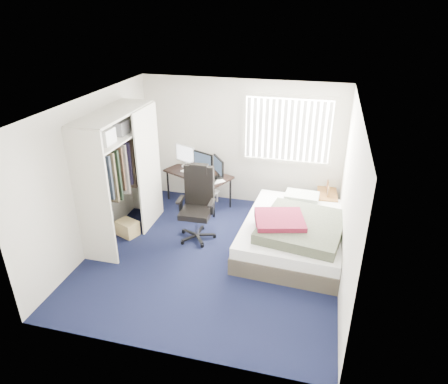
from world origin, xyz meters
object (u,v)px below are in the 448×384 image
desk (199,171)px  nightstand (327,195)px  bed (294,232)px  office_chair (198,211)px

desk → nightstand: bearing=2.2°
desk → bed: bearing=-30.4°
desk → nightstand: desk is taller
nightstand → office_chair: bearing=-148.5°
desk → office_chair: (0.36, -1.23, -0.21)m
office_chair → desk: bearing=106.2°
desk → bed: (2.04, -1.20, -0.42)m
office_chair → bed: (1.68, 0.04, -0.20)m
office_chair → bed: size_ratio=0.57×
desk → office_chair: bearing=-73.8°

